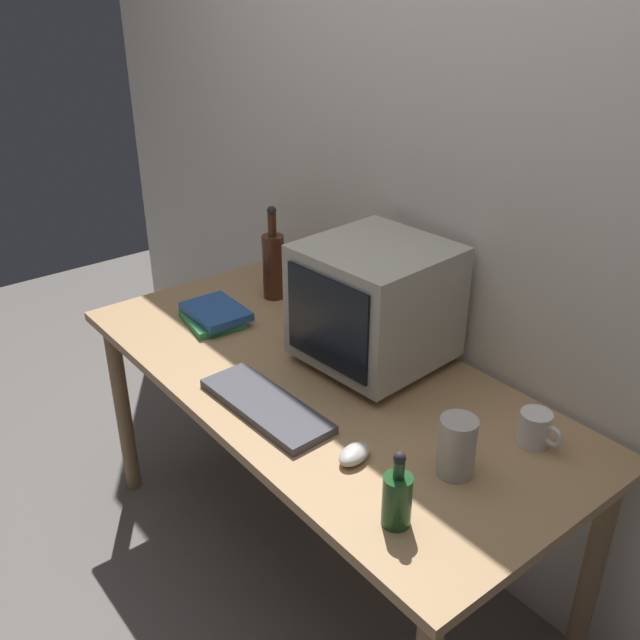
{
  "coord_description": "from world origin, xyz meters",
  "views": [
    {
      "loc": [
        1.38,
        -1.09,
        1.84
      ],
      "look_at": [
        0.0,
        0.0,
        0.93
      ],
      "focal_mm": 39.62,
      "sensor_mm": 36.0,
      "label": 1
    }
  ],
  "objects_px": {
    "keyboard": "(266,405)",
    "bottle_short": "(397,498)",
    "computer_mouse": "(354,454)",
    "book_stack": "(214,315)",
    "bottle_tall": "(273,264)",
    "metal_canister": "(457,447)",
    "mug": "(536,429)",
    "crt_monitor": "(375,304)"
  },
  "relations": [
    {
      "from": "crt_monitor",
      "to": "book_stack",
      "type": "relative_size",
      "value": 1.82
    },
    {
      "from": "bottle_tall",
      "to": "bottle_short",
      "type": "distance_m",
      "value": 1.18
    },
    {
      "from": "crt_monitor",
      "to": "bottle_short",
      "type": "height_order",
      "value": "crt_monitor"
    },
    {
      "from": "computer_mouse",
      "to": "bottle_tall",
      "type": "height_order",
      "value": "bottle_tall"
    },
    {
      "from": "computer_mouse",
      "to": "bottle_tall",
      "type": "xyz_separation_m",
      "value": [
        -0.88,
        0.38,
        0.11
      ]
    },
    {
      "from": "keyboard",
      "to": "bottle_short",
      "type": "height_order",
      "value": "bottle_short"
    },
    {
      "from": "bottle_tall",
      "to": "mug",
      "type": "xyz_separation_m",
      "value": [
        1.11,
        0.01,
        -0.08
      ]
    },
    {
      "from": "mug",
      "to": "bottle_tall",
      "type": "bearing_deg",
      "value": -179.3
    },
    {
      "from": "keyboard",
      "to": "bottle_tall",
      "type": "xyz_separation_m",
      "value": [
        -0.57,
        0.43,
        0.12
      ]
    },
    {
      "from": "mug",
      "to": "computer_mouse",
      "type": "bearing_deg",
      "value": -120.23
    },
    {
      "from": "keyboard",
      "to": "bottle_tall",
      "type": "distance_m",
      "value": 0.72
    },
    {
      "from": "bottle_short",
      "to": "computer_mouse",
      "type": "bearing_deg",
      "value": 162.1
    },
    {
      "from": "crt_monitor",
      "to": "keyboard",
      "type": "xyz_separation_m",
      "value": [
        0.01,
        -0.4,
        -0.18
      ]
    },
    {
      "from": "bottle_tall",
      "to": "bottle_short",
      "type": "relative_size",
      "value": 1.79
    },
    {
      "from": "keyboard",
      "to": "bottle_tall",
      "type": "height_order",
      "value": "bottle_tall"
    },
    {
      "from": "metal_canister",
      "to": "keyboard",
      "type": "bearing_deg",
      "value": -157.86
    },
    {
      "from": "keyboard",
      "to": "metal_canister",
      "type": "distance_m",
      "value": 0.54
    },
    {
      "from": "computer_mouse",
      "to": "book_stack",
      "type": "height_order",
      "value": "book_stack"
    },
    {
      "from": "keyboard",
      "to": "metal_canister",
      "type": "relative_size",
      "value": 2.8
    },
    {
      "from": "crt_monitor",
      "to": "keyboard",
      "type": "bearing_deg",
      "value": -88.73
    },
    {
      "from": "bottle_tall",
      "to": "mug",
      "type": "distance_m",
      "value": 1.11
    },
    {
      "from": "keyboard",
      "to": "metal_canister",
      "type": "bearing_deg",
      "value": 20.04
    },
    {
      "from": "computer_mouse",
      "to": "book_stack",
      "type": "bearing_deg",
      "value": 159.09
    },
    {
      "from": "book_stack",
      "to": "metal_canister",
      "type": "distance_m",
      "value": 1.02
    },
    {
      "from": "keyboard",
      "to": "crt_monitor",
      "type": "bearing_deg",
      "value": 89.17
    },
    {
      "from": "crt_monitor",
      "to": "bottle_short",
      "type": "relative_size",
      "value": 2.19
    },
    {
      "from": "computer_mouse",
      "to": "mug",
      "type": "distance_m",
      "value": 0.46
    },
    {
      "from": "book_stack",
      "to": "bottle_short",
      "type": "bearing_deg",
      "value": -9.68
    },
    {
      "from": "bottle_short",
      "to": "metal_canister",
      "type": "height_order",
      "value": "bottle_short"
    },
    {
      "from": "bottle_tall",
      "to": "book_stack",
      "type": "distance_m",
      "value": 0.29
    },
    {
      "from": "keyboard",
      "to": "computer_mouse",
      "type": "relative_size",
      "value": 4.2
    },
    {
      "from": "bottle_short",
      "to": "mug",
      "type": "height_order",
      "value": "bottle_short"
    },
    {
      "from": "keyboard",
      "to": "bottle_tall",
      "type": "bearing_deg",
      "value": 140.88
    },
    {
      "from": "bottle_short",
      "to": "mug",
      "type": "xyz_separation_m",
      "value": [
        0.01,
        0.46,
        -0.02
      ]
    },
    {
      "from": "book_stack",
      "to": "keyboard",
      "type": "bearing_deg",
      "value": -16.41
    },
    {
      "from": "computer_mouse",
      "to": "book_stack",
      "type": "distance_m",
      "value": 0.85
    },
    {
      "from": "bottle_tall",
      "to": "metal_canister",
      "type": "distance_m",
      "value": 1.08
    },
    {
      "from": "metal_canister",
      "to": "bottle_tall",
      "type": "bearing_deg",
      "value": 167.97
    },
    {
      "from": "keyboard",
      "to": "book_stack",
      "type": "distance_m",
      "value": 0.55
    },
    {
      "from": "mug",
      "to": "book_stack",
      "type": "bearing_deg",
      "value": -165.1
    },
    {
      "from": "mug",
      "to": "metal_canister",
      "type": "bearing_deg",
      "value": -101.5
    },
    {
      "from": "metal_canister",
      "to": "computer_mouse",
      "type": "bearing_deg",
      "value": -139.38
    }
  ]
}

